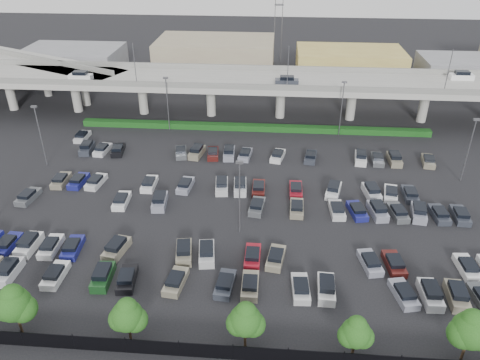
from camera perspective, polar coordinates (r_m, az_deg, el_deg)
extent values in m
plane|color=black|center=(67.64, 0.49, -2.36)|extent=(280.00, 280.00, 0.00)
cube|color=gray|center=(93.78, 1.93, 11.87)|extent=(150.00, 13.00, 1.10)
cube|color=slate|center=(87.52, 1.74, 11.28)|extent=(150.00, 0.50, 1.00)
cube|color=slate|center=(99.45, 2.13, 13.54)|extent=(150.00, 0.50, 1.00)
cylinder|color=gray|center=(109.72, -26.17, 9.38)|extent=(1.80, 1.80, 6.70)
cube|color=slate|center=(108.83, -26.54, 10.92)|extent=(2.60, 9.75, 0.50)
cylinder|color=gray|center=(103.42, -19.35, 9.65)|extent=(1.80, 1.80, 6.70)
cube|color=slate|center=(102.47, -19.65, 11.30)|extent=(2.60, 9.75, 0.50)
cylinder|color=gray|center=(98.71, -11.76, 9.79)|extent=(1.80, 1.80, 6.70)
cube|color=slate|center=(97.72, -11.95, 11.53)|extent=(2.60, 9.75, 0.50)
cylinder|color=gray|center=(95.84, -3.57, 9.76)|extent=(1.80, 1.80, 6.70)
cube|color=slate|center=(94.82, -3.63, 11.55)|extent=(2.60, 9.75, 0.50)
cylinder|color=gray|center=(94.97, 4.95, 9.52)|extent=(1.80, 1.80, 6.70)
cube|color=slate|center=(93.94, 5.03, 11.32)|extent=(2.60, 9.75, 0.50)
cylinder|color=gray|center=(96.15, 13.42, 9.07)|extent=(1.80, 1.80, 6.70)
cube|color=slate|center=(95.13, 13.64, 10.84)|extent=(2.60, 9.75, 0.50)
cylinder|color=gray|center=(99.30, 21.50, 8.46)|extent=(1.80, 1.80, 6.70)
cube|color=slate|center=(98.32, 21.83, 10.16)|extent=(2.60, 9.75, 0.50)
cube|color=white|center=(98.15, -18.85, 11.80)|extent=(4.40, 1.82, 1.05)
cube|color=black|center=(97.92, -18.92, 12.25)|extent=(2.60, 1.60, 0.65)
cube|color=#31353F|center=(90.54, 5.73, 11.80)|extent=(4.40, 1.82, 1.05)
cube|color=black|center=(90.29, 5.75, 12.29)|extent=(2.60, 1.60, 0.65)
cube|color=white|center=(102.78, 25.39, 11.30)|extent=(4.40, 1.82, 1.05)
cube|color=black|center=(102.56, 25.49, 11.73)|extent=(2.60, 1.60, 0.65)
cylinder|color=#525157|center=(90.35, -12.70, 13.50)|extent=(0.14, 0.14, 8.00)
cylinder|color=#525157|center=(86.56, 5.86, 13.36)|extent=(0.14, 0.14, 8.00)
cylinder|color=#525157|center=(91.61, 24.04, 11.91)|extent=(0.14, 0.14, 8.00)
cube|color=gray|center=(118.30, -24.55, 13.06)|extent=(50.93, 30.13, 1.10)
cube|color=slate|center=(118.05, -24.65, 13.54)|extent=(47.34, 22.43, 1.00)
cylinder|color=gray|center=(124.84, -26.18, 11.57)|extent=(1.60, 1.60, 6.70)
cylinder|color=gray|center=(115.44, -22.59, 11.05)|extent=(1.60, 1.60, 6.70)
cylinder|color=gray|center=(106.57, -18.40, 10.38)|extent=(1.60, 1.60, 6.70)
cube|color=#103710|center=(89.57, 1.64, 6.42)|extent=(66.00, 1.60, 1.10)
cube|color=black|center=(45.72, -2.19, -20.22)|extent=(70.00, 0.06, 1.80)
cylinder|color=black|center=(50.94, -25.00, -17.09)|extent=(0.10, 0.10, 2.00)
cylinder|color=black|center=(48.89, -19.60, -18.07)|extent=(0.10, 0.10, 2.00)
cylinder|color=black|center=(47.28, -13.72, -18.96)|extent=(0.10, 0.10, 2.00)
cylinder|color=black|center=(46.16, -7.44, -19.69)|extent=(0.10, 0.10, 2.00)
cylinder|color=black|center=(45.57, -0.86, -20.22)|extent=(0.10, 0.10, 2.00)
cylinder|color=black|center=(45.52, 5.85, -20.51)|extent=(0.10, 0.10, 2.00)
cylinder|color=black|center=(46.01, 12.50, -20.53)|extent=(0.10, 0.10, 2.00)
cylinder|color=#332316|center=(52.23, -25.25, -15.65)|extent=(0.26, 0.26, 2.18)
sphere|color=#184713|center=(50.50, -25.90, -13.48)|extent=(3.39, 3.39, 3.39)
sphere|color=#184713|center=(50.58, -24.90, -14.05)|extent=(2.67, 2.67, 2.67)
sphere|color=#184713|center=(51.00, -26.52, -13.72)|extent=(2.67, 2.67, 2.67)
sphere|color=#184713|center=(49.94, -26.05, -12.57)|extent=(2.30, 2.30, 2.30)
cylinder|color=#332316|center=(48.13, -13.25, -17.82)|extent=(0.26, 0.26, 1.96)
sphere|color=#184713|center=(46.42, -13.60, -15.81)|extent=(3.04, 3.04, 3.04)
sphere|color=#184713|center=(46.68, -12.62, -16.30)|extent=(2.39, 2.39, 2.39)
sphere|color=#184713|center=(46.77, -14.31, -16.07)|extent=(2.39, 2.39, 2.39)
sphere|color=#184713|center=(45.89, -13.64, -14.95)|extent=(2.06, 2.06, 2.06)
cylinder|color=#332316|center=(46.58, 0.63, -18.80)|extent=(0.26, 0.26, 1.97)
sphere|color=#184713|center=(44.80, 0.65, -16.75)|extent=(3.07, 3.07, 3.07)
sphere|color=#184713|center=(45.24, 1.59, -17.18)|extent=(2.41, 2.41, 2.41)
sphere|color=#184713|center=(45.02, -0.16, -17.07)|extent=(2.41, 2.41, 2.41)
sphere|color=#184713|center=(44.25, 0.72, -15.86)|extent=(2.08, 2.08, 2.08)
cylinder|color=#332316|center=(47.01, 13.60, -19.49)|extent=(0.26, 0.26, 1.80)
sphere|color=#184713|center=(45.40, 13.94, -17.66)|extent=(2.79, 2.79, 2.79)
sphere|color=#184713|center=(45.95, 14.68, -17.98)|extent=(2.19, 2.19, 2.19)
sphere|color=#184713|center=(45.47, 13.19, -18.00)|extent=(2.19, 2.19, 2.19)
sphere|color=#184713|center=(44.92, 14.09, -16.86)|extent=(1.89, 1.89, 1.89)
cylinder|color=#332316|center=(49.83, 25.58, -18.34)|extent=(0.26, 0.26, 2.21)
sphere|color=#184713|center=(47.99, 26.30, -16.14)|extent=(3.43, 3.43, 3.43)
sphere|color=#184713|center=(48.77, 27.00, -16.50)|extent=(2.70, 2.70, 2.70)
sphere|color=#184713|center=(47.94, 25.45, -16.57)|extent=(2.70, 2.70, 2.70)
sphere|color=#184713|center=(47.44, 26.56, -15.19)|extent=(2.33, 2.33, 2.33)
cube|color=silver|center=(60.12, -26.38, -10.01)|extent=(1.83, 4.41, 1.05)
cube|color=black|center=(59.64, -26.56, -9.40)|extent=(1.61, 2.61, 0.65)
cube|color=white|center=(57.69, -21.56, -10.75)|extent=(1.85, 4.41, 0.82)
cube|color=black|center=(57.17, -21.75, -10.39)|extent=(1.62, 2.31, 0.50)
cube|color=#18441C|center=(55.56, -16.35, -11.29)|extent=(2.07, 4.50, 1.05)
cube|color=black|center=(55.04, -16.47, -10.64)|extent=(1.75, 2.69, 0.65)
cube|color=black|center=(54.78, -13.58, -11.67)|extent=(2.29, 4.57, 0.82)
cube|color=black|center=(54.24, -13.72, -11.31)|extent=(1.84, 2.46, 0.50)
cube|color=gray|center=(53.47, -7.83, -12.20)|extent=(2.36, 4.59, 0.82)
cube|color=black|center=(52.91, -7.92, -11.83)|extent=(1.88, 2.48, 0.50)
cube|color=#31353F|center=(52.70, -1.82, -12.62)|extent=(2.24, 4.56, 0.82)
cube|color=black|center=(52.13, -1.86, -12.25)|extent=(1.82, 2.44, 0.50)
cube|color=gray|center=(52.52, 1.24, -12.78)|extent=(1.84, 4.41, 0.82)
cube|color=black|center=(51.95, 1.23, -12.42)|extent=(1.61, 2.31, 0.50)
cube|color=silver|center=(52.60, 7.39, -13.00)|extent=(2.08, 4.50, 0.82)
cube|color=black|center=(52.03, 7.44, -12.64)|extent=(1.73, 2.39, 0.50)
cube|color=white|center=(52.78, 10.45, -12.97)|extent=(2.01, 4.47, 1.05)
cube|color=black|center=(52.24, 10.53, -12.30)|extent=(1.71, 2.67, 0.65)
cube|color=gray|center=(54.46, 19.32, -13.01)|extent=(2.71, 4.69, 0.82)
cube|color=black|center=(53.92, 19.48, -12.66)|extent=(2.05, 2.59, 0.50)
cube|color=silver|center=(55.19, 22.16, -12.85)|extent=(1.93, 4.44, 1.05)
cube|color=black|center=(54.67, 22.33, -12.21)|extent=(1.66, 2.64, 0.65)
cube|color=gray|center=(56.11, 24.89, -12.75)|extent=(2.07, 4.50, 1.05)
cube|color=black|center=(55.60, 25.07, -12.11)|extent=(1.75, 2.69, 0.65)
cube|color=navy|center=(64.84, -26.44, -7.07)|extent=(2.05, 4.49, 0.82)
cube|color=black|center=(64.36, -26.65, -6.72)|extent=(1.72, 2.38, 0.50)
cube|color=white|center=(63.46, -24.31, -7.23)|extent=(1.91, 4.44, 1.05)
cube|color=black|center=(63.00, -24.46, -6.63)|extent=(1.65, 2.63, 0.65)
cube|color=white|center=(62.29, -22.04, -7.56)|extent=(1.98, 4.46, 0.82)
cube|color=black|center=(61.79, -22.22, -7.20)|extent=(1.68, 2.36, 0.50)
cube|color=navy|center=(61.16, -19.70, -7.80)|extent=(2.14, 4.52, 0.82)
cube|color=black|center=(60.66, -19.87, -7.44)|extent=(1.77, 2.41, 0.50)
cube|color=gray|center=(59.16, -14.79, -8.18)|extent=(2.65, 4.67, 1.05)
cube|color=black|center=(58.67, -14.89, -7.54)|extent=(2.08, 2.87, 0.65)
cube|color=gray|center=(57.12, -6.84, -8.80)|extent=(2.49, 4.63, 1.05)
cube|color=black|center=(56.62, -6.89, -8.15)|extent=(1.99, 2.82, 0.65)
cube|color=silver|center=(56.70, -4.08, -8.97)|extent=(2.41, 4.61, 1.05)
cube|color=black|center=(56.19, -4.11, -8.32)|extent=(1.94, 2.80, 0.65)
cube|color=maroon|center=(56.31, 1.55, -9.36)|extent=(1.86, 4.42, 0.82)
cube|color=black|center=(55.76, 1.55, -8.98)|extent=(1.62, 2.31, 0.50)
cube|color=gray|center=(56.28, 4.38, -9.47)|extent=(2.48, 4.63, 0.82)
cube|color=black|center=(55.73, 4.41, -9.10)|extent=(1.94, 2.52, 0.50)
cube|color=gray|center=(57.50, 15.57, -9.71)|extent=(2.62, 4.67, 0.82)
cube|color=black|center=(56.96, 15.68, -9.34)|extent=(2.01, 2.56, 0.50)
cube|color=#4C1614|center=(58.13, 18.26, -9.71)|extent=(2.27, 4.57, 0.82)
cube|color=black|center=(57.59, 18.40, -9.34)|extent=(1.83, 2.46, 0.50)
cube|color=white|center=(60.72, 25.92, -9.60)|extent=(2.08, 4.50, 0.82)
cube|color=black|center=(60.21, 26.12, -9.25)|extent=(1.74, 2.39, 0.50)
cube|color=#4D5054|center=(73.97, -24.39, -1.90)|extent=(2.24, 4.56, 0.82)
cube|color=black|center=(73.53, -24.56, -1.56)|extent=(1.82, 2.44, 0.50)
cube|color=white|center=(68.56, -14.22, -2.50)|extent=(2.00, 4.47, 0.82)
cube|color=black|center=(68.07, -14.33, -2.14)|extent=(1.70, 2.37, 0.50)
cube|color=gray|center=(67.00, -9.75, -2.65)|extent=(2.19, 4.54, 1.05)
cube|color=black|center=(66.57, -9.81, -2.06)|extent=(1.82, 2.73, 0.65)
cube|color=#4D5054|center=(65.22, 2.08, -3.28)|extent=(2.32, 4.58, 0.82)
cube|color=black|center=(64.72, 2.09, -2.91)|extent=(1.86, 2.47, 0.50)
cube|color=gray|center=(65.29, 6.92, -3.47)|extent=(1.96, 4.46, 0.82)
cube|color=black|center=(64.78, 6.96, -3.10)|extent=(1.67, 2.35, 0.50)
cube|color=silver|center=(65.82, 11.71, -3.63)|extent=(2.09, 4.50, 0.82)
cube|color=black|center=(65.32, 11.79, -3.26)|extent=(1.74, 2.39, 0.50)
cube|color=navy|center=(66.25, 14.07, -3.70)|extent=(2.63, 4.67, 0.82)
cube|color=black|center=(65.76, 14.16, -3.33)|extent=(2.01, 2.56, 0.50)
cube|color=gray|center=(66.74, 16.41, -3.68)|extent=(2.48, 4.63, 1.05)
cube|color=black|center=(66.31, 16.51, -3.08)|extent=(1.99, 2.82, 0.65)
cube|color=#4D5054|center=(67.45, 18.68, -3.81)|extent=(2.46, 4.62, 0.82)
cube|color=black|center=(66.96, 18.80, -3.46)|extent=(1.93, 2.52, 0.50)
cube|color=gray|center=(68.15, 20.94, -3.78)|extent=(2.49, 4.63, 1.05)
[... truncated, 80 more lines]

